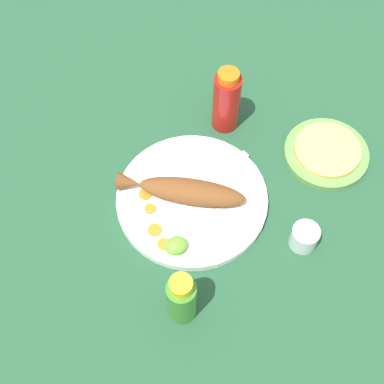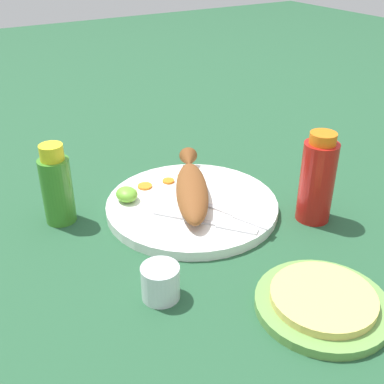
{
  "view_description": "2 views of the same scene",
  "coord_description": "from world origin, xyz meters",
  "px_view_note": "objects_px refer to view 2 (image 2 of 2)",
  "views": [
    {
      "loc": [
        -0.17,
        -0.52,
        0.97
      ],
      "look_at": [
        0.0,
        0.0,
        0.04
      ],
      "focal_mm": 50.0,
      "sensor_mm": 36.0,
      "label": 1
    },
    {
      "loc": [
        0.65,
        -0.39,
        0.46
      ],
      "look_at": [
        0.0,
        0.0,
        0.04
      ],
      "focal_mm": 45.0,
      "sensor_mm": 36.0,
      "label": 2
    }
  ],
  "objects_px": {
    "main_plate": "(192,206)",
    "salt_cup": "(161,284)",
    "fork_far": "(212,223)",
    "fried_fish": "(192,188)",
    "hot_sauce_bottle_green": "(57,187)",
    "tortilla_plate": "(322,305)",
    "hot_sauce_bottle_red": "(317,179)",
    "fork_near": "(230,213)"
  },
  "relations": [
    {
      "from": "main_plate",
      "to": "fork_far",
      "type": "relative_size",
      "value": 2.06
    },
    {
      "from": "main_plate",
      "to": "fork_near",
      "type": "height_order",
      "value": "fork_near"
    },
    {
      "from": "salt_cup",
      "to": "fork_far",
      "type": "bearing_deg",
      "value": 123.09
    },
    {
      "from": "fork_far",
      "to": "hot_sauce_bottle_red",
      "type": "xyz_separation_m",
      "value": [
        0.05,
        0.18,
        0.06
      ]
    },
    {
      "from": "fork_near",
      "to": "hot_sauce_bottle_green",
      "type": "height_order",
      "value": "hot_sauce_bottle_green"
    },
    {
      "from": "fork_near",
      "to": "fried_fish",
      "type": "bearing_deg",
      "value": 175.35
    },
    {
      "from": "fried_fish",
      "to": "fork_near",
      "type": "relative_size",
      "value": 1.45
    },
    {
      "from": "tortilla_plate",
      "to": "hot_sauce_bottle_red",
      "type": "bearing_deg",
      "value": 139.68
    },
    {
      "from": "fried_fish",
      "to": "hot_sauce_bottle_green",
      "type": "relative_size",
      "value": 1.75
    },
    {
      "from": "fried_fish",
      "to": "fork_near",
      "type": "xyz_separation_m",
      "value": [
        0.08,
        0.03,
        -0.02
      ]
    },
    {
      "from": "fork_far",
      "to": "salt_cup",
      "type": "distance_m",
      "value": 0.18
    },
    {
      "from": "main_plate",
      "to": "hot_sauce_bottle_green",
      "type": "relative_size",
      "value": 2.16
    },
    {
      "from": "fork_near",
      "to": "salt_cup",
      "type": "xyz_separation_m",
      "value": [
        0.11,
        -0.19,
        0.0
      ]
    },
    {
      "from": "fried_fish",
      "to": "tortilla_plate",
      "type": "bearing_deg",
      "value": 30.05
    },
    {
      "from": "fork_far",
      "to": "hot_sauce_bottle_red",
      "type": "relative_size",
      "value": 0.93
    },
    {
      "from": "fork_far",
      "to": "main_plate",
      "type": "bearing_deg",
      "value": 133.13
    },
    {
      "from": "fried_fish",
      "to": "fork_far",
      "type": "xyz_separation_m",
      "value": [
        0.09,
        -0.02,
        -0.02
      ]
    },
    {
      "from": "main_plate",
      "to": "hot_sauce_bottle_red",
      "type": "height_order",
      "value": "hot_sauce_bottle_red"
    },
    {
      "from": "main_plate",
      "to": "salt_cup",
      "type": "xyz_separation_m",
      "value": [
        0.18,
        -0.16,
        0.01
      ]
    },
    {
      "from": "fried_fish",
      "to": "salt_cup",
      "type": "distance_m",
      "value": 0.25
    },
    {
      "from": "hot_sauce_bottle_green",
      "to": "main_plate",
      "type": "bearing_deg",
      "value": 67.11
    },
    {
      "from": "fried_fish",
      "to": "main_plate",
      "type": "bearing_deg",
      "value": -0.0
    },
    {
      "from": "main_plate",
      "to": "salt_cup",
      "type": "height_order",
      "value": "salt_cup"
    },
    {
      "from": "fork_far",
      "to": "hot_sauce_bottle_green",
      "type": "distance_m",
      "value": 0.27
    },
    {
      "from": "fried_fish",
      "to": "fork_far",
      "type": "relative_size",
      "value": 1.68
    },
    {
      "from": "fork_near",
      "to": "tortilla_plate",
      "type": "xyz_separation_m",
      "value": [
        0.24,
        -0.02,
        -0.01
      ]
    },
    {
      "from": "salt_cup",
      "to": "tortilla_plate",
      "type": "height_order",
      "value": "salt_cup"
    },
    {
      "from": "fork_near",
      "to": "tortilla_plate",
      "type": "bearing_deg",
      "value": -26.72
    },
    {
      "from": "salt_cup",
      "to": "fork_near",
      "type": "bearing_deg",
      "value": 118.79
    },
    {
      "from": "fork_far",
      "to": "fried_fish",
      "type": "bearing_deg",
      "value": 130.0
    },
    {
      "from": "main_plate",
      "to": "fork_far",
      "type": "height_order",
      "value": "fork_far"
    },
    {
      "from": "hot_sauce_bottle_red",
      "to": "tortilla_plate",
      "type": "distance_m",
      "value": 0.25
    },
    {
      "from": "main_plate",
      "to": "hot_sauce_bottle_red",
      "type": "bearing_deg",
      "value": 51.57
    },
    {
      "from": "fork_near",
      "to": "tortilla_plate",
      "type": "height_order",
      "value": "fork_near"
    },
    {
      "from": "fork_far",
      "to": "salt_cup",
      "type": "xyz_separation_m",
      "value": [
        0.1,
        -0.15,
        0.0
      ]
    },
    {
      "from": "fork_near",
      "to": "hot_sauce_bottle_green",
      "type": "distance_m",
      "value": 0.3
    },
    {
      "from": "hot_sauce_bottle_red",
      "to": "salt_cup",
      "type": "bearing_deg",
      "value": -82.48
    },
    {
      "from": "hot_sauce_bottle_red",
      "to": "tortilla_plate",
      "type": "xyz_separation_m",
      "value": [
        0.18,
        -0.15,
        -0.07
      ]
    },
    {
      "from": "main_plate",
      "to": "fork_near",
      "type": "bearing_deg",
      "value": 25.73
    },
    {
      "from": "tortilla_plate",
      "to": "fork_near",
      "type": "bearing_deg",
      "value": 175.92
    },
    {
      "from": "main_plate",
      "to": "fork_near",
      "type": "relative_size",
      "value": 1.78
    },
    {
      "from": "fried_fish",
      "to": "hot_sauce_bottle_green",
      "type": "height_order",
      "value": "hot_sauce_bottle_green"
    }
  ]
}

